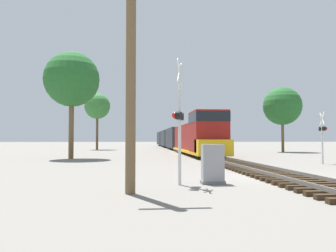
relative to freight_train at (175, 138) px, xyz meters
name	(u,v)px	position (x,y,z in m)	size (l,w,h in m)	color
ground_plane	(276,177)	(0.00, -43.19, -1.87)	(400.00, 400.00, 0.00)	slate
rail_track_bed	(276,174)	(0.00, -43.19, -1.74)	(2.60, 160.00, 0.31)	#382819
freight_train	(175,138)	(0.00, 0.00, 0.00)	(3.01, 65.02, 4.27)	maroon
crossing_signal_near	(179,117)	(-4.77, -45.54, 0.70)	(0.56, 1.01, 4.72)	silver
crossing_signal_far	(323,132)	(6.46, -36.08, 0.35)	(0.50, 1.01, 3.61)	silver
relay_cabinet	(213,164)	(-3.43, -45.32, -1.12)	(0.90, 0.54, 1.52)	slate
utility_pole	(131,80)	(-6.54, -47.38, 1.75)	(1.80, 0.32, 7.04)	brown
tree_far_right	(72,80)	(-12.31, -28.06, 5.18)	(4.92, 4.92, 9.55)	brown
tree_mid_background	(282,106)	(13.04, -15.16, 4.33)	(5.14, 5.14, 8.79)	brown
tree_deep_background	(97,106)	(-13.26, -2.70, 5.31)	(4.25, 4.25, 9.36)	brown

